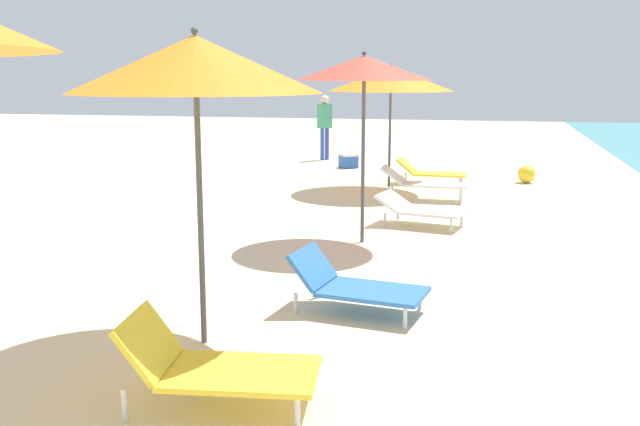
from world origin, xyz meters
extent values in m
cylinder|color=#4C4C51|center=(0.15, 8.69, 1.06)|extent=(0.05, 0.05, 2.12)
cone|color=orange|center=(0.15, 8.69, 2.35)|extent=(2.06, 2.06, 0.46)
sphere|color=#4C4C51|center=(0.15, 8.69, 2.61)|extent=(0.06, 0.06, 0.06)
cube|color=blue|center=(1.44, 9.76, 0.23)|extent=(1.07, 0.78, 0.04)
cube|color=blue|center=(0.82, 9.85, 0.41)|extent=(0.39, 0.68, 0.36)
cylinder|color=silver|center=(1.87, 9.97, 0.10)|extent=(0.04, 0.04, 0.21)
cylinder|color=silver|center=(1.79, 9.43, 0.10)|extent=(0.04, 0.04, 0.21)
cylinder|color=silver|center=(0.80, 10.13, 0.10)|extent=(0.04, 0.04, 0.21)
cylinder|color=silver|center=(0.72, 9.60, 0.10)|extent=(0.04, 0.04, 0.21)
cube|color=yellow|center=(0.88, 7.59, 0.25)|extent=(1.12, 0.80, 0.04)
cube|color=yellow|center=(0.24, 7.50, 0.46)|extent=(0.38, 0.70, 0.39)
cylinder|color=silver|center=(1.26, 7.92, 0.12)|extent=(0.04, 0.04, 0.23)
cylinder|color=silver|center=(1.34, 7.36, 0.12)|extent=(0.04, 0.04, 0.23)
cylinder|color=silver|center=(0.12, 7.77, 0.12)|extent=(0.04, 0.04, 0.23)
cylinder|color=silver|center=(0.19, 7.21, 0.12)|extent=(0.04, 0.04, 0.23)
cylinder|color=#4C4C51|center=(0.81, 12.73, 1.10)|extent=(0.05, 0.05, 2.19)
cone|color=#E54C38|center=(0.81, 12.73, 2.35)|extent=(1.82, 1.82, 0.32)
sphere|color=#4C4C51|center=(0.81, 12.73, 2.54)|extent=(0.06, 0.06, 0.06)
cube|color=white|center=(1.67, 13.95, 0.23)|extent=(1.07, 0.88, 0.04)
cube|color=white|center=(1.04, 14.09, 0.36)|extent=(0.50, 0.75, 0.24)
cylinder|color=silver|center=(2.10, 14.16, 0.11)|extent=(0.04, 0.04, 0.21)
cylinder|color=silver|center=(1.97, 13.59, 0.11)|extent=(0.04, 0.04, 0.21)
cylinder|color=silver|center=(1.09, 14.38, 0.11)|extent=(0.04, 0.04, 0.21)
cylinder|color=silver|center=(0.97, 13.81, 0.11)|extent=(0.04, 0.04, 0.21)
cylinder|color=#4C4C51|center=(0.54, 17.27, 0.98)|extent=(0.05, 0.05, 1.95)
cone|color=orange|center=(0.54, 17.27, 2.18)|extent=(2.43, 2.43, 0.45)
sphere|color=#4C4C51|center=(0.54, 17.27, 2.44)|extent=(0.06, 0.06, 0.06)
cube|color=yellow|center=(1.47, 18.28, 0.22)|extent=(1.08, 0.64, 0.04)
cube|color=yellow|center=(0.76, 18.29, 0.39)|extent=(0.39, 0.62, 0.32)
cylinder|color=silver|center=(1.91, 18.52, 0.10)|extent=(0.04, 0.04, 0.20)
cylinder|color=silver|center=(1.90, 18.01, 0.10)|extent=(0.04, 0.04, 0.20)
cylinder|color=silver|center=(0.73, 18.55, 0.10)|extent=(0.04, 0.04, 0.20)
cylinder|color=silver|center=(0.71, 18.04, 0.10)|extent=(0.04, 0.04, 0.20)
cube|color=white|center=(1.52, 16.28, 0.30)|extent=(1.15, 0.57, 0.04)
cube|color=white|center=(0.75, 16.28, 0.46)|extent=(0.42, 0.57, 0.32)
cylinder|color=silver|center=(2.00, 16.51, 0.14)|extent=(0.04, 0.04, 0.28)
cylinder|color=silver|center=(1.99, 16.04, 0.14)|extent=(0.04, 0.04, 0.28)
cylinder|color=silver|center=(0.71, 16.52, 0.14)|extent=(0.04, 0.04, 0.28)
cylinder|color=silver|center=(0.71, 16.05, 0.14)|extent=(0.04, 0.04, 0.28)
cylinder|color=#334CB2|center=(-1.93, 21.99, 0.43)|extent=(0.11, 0.11, 0.85)
cylinder|color=#334CB2|center=(-1.83, 22.13, 0.43)|extent=(0.11, 0.11, 0.85)
cube|color=#3F9972|center=(-1.88, 22.06, 1.18)|extent=(0.38, 0.42, 0.64)
sphere|color=beige|center=(-1.88, 22.06, 1.61)|extent=(0.23, 0.23, 0.23)
cube|color=#2659B2|center=(-0.93, 20.55, 0.15)|extent=(0.53, 0.54, 0.30)
cube|color=white|center=(-0.93, 20.55, 0.32)|extent=(0.54, 0.55, 0.05)
sphere|color=yellow|center=(3.25, 18.95, 0.19)|extent=(0.38, 0.38, 0.38)
camera|label=1|loc=(2.48, 3.20, 2.27)|focal=40.38mm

